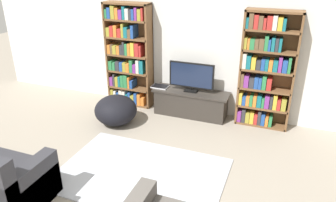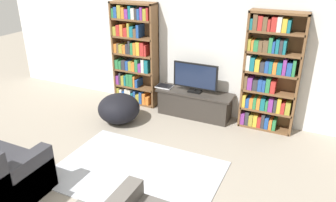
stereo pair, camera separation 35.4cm
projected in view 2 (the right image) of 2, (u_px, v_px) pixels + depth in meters
wall_back at (197, 45)px, 6.02m from camera, size 8.80×0.06×2.60m
bookshelf_left at (134, 55)px, 6.46m from camera, size 0.90×0.30×2.03m
bookshelf_right at (269, 74)px, 5.45m from camera, size 0.90×0.30×2.03m
tv_stand at (194, 104)px, 6.17m from camera, size 1.43×0.45×0.49m
television at (195, 77)px, 5.95m from camera, size 0.84×0.16×0.55m
laptop at (165, 86)px, 6.29m from camera, size 0.31×0.23×0.03m
area_rug at (136, 172)px, 4.61m from camera, size 2.29×1.60×0.02m
beanbag_ottoman at (119, 108)px, 5.94m from camera, size 0.76×0.76×0.53m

